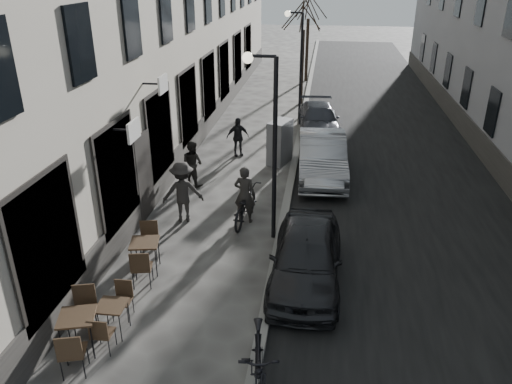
% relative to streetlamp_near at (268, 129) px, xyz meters
% --- Properties ---
extents(road, '(7.30, 60.00, 0.00)m').
position_rel_streetlamp_near_xyz_m(road, '(4.02, 10.00, -3.16)').
color(road, black).
rests_on(road, ground).
extents(kerb, '(0.25, 60.00, 0.12)m').
position_rel_streetlamp_near_xyz_m(kerb, '(0.37, 10.00, -3.10)').
color(kerb, slate).
rests_on(kerb, ground).
extents(streetlamp_near, '(0.90, 0.28, 5.09)m').
position_rel_streetlamp_near_xyz_m(streetlamp_near, '(0.00, 0.00, 0.00)').
color(streetlamp_near, black).
rests_on(streetlamp_near, ground).
extents(streetlamp_far, '(0.90, 0.28, 5.09)m').
position_rel_streetlamp_near_xyz_m(streetlamp_far, '(0.00, 12.00, 0.00)').
color(streetlamp_far, black).
rests_on(streetlamp_far, ground).
extents(tree_near, '(2.40, 2.40, 5.70)m').
position_rel_streetlamp_near_xyz_m(tree_near, '(0.07, 15.00, 1.50)').
color(tree_near, black).
rests_on(tree_near, ground).
extents(tree_far, '(2.40, 2.40, 5.70)m').
position_rel_streetlamp_near_xyz_m(tree_far, '(0.07, 21.00, 1.50)').
color(tree_far, black).
rests_on(tree_far, ground).
extents(bistro_set_a, '(0.90, 1.74, 0.99)m').
position_rel_streetlamp_near_xyz_m(bistro_set_a, '(-3.13, -5.05, -2.65)').
color(bistro_set_a, '#322316').
rests_on(bistro_set_a, ground).
extents(bistro_set_b, '(0.59, 1.43, 0.84)m').
position_rel_streetlamp_near_xyz_m(bistro_set_b, '(-2.68, -4.47, -2.73)').
color(bistro_set_b, '#322316').
rests_on(bistro_set_b, ground).
extents(bistro_set_c, '(0.80, 1.73, 0.99)m').
position_rel_streetlamp_near_xyz_m(bistro_set_c, '(-2.79, -2.14, -2.65)').
color(bistro_set_c, '#322316').
rests_on(bistro_set_c, ground).
extents(utility_cabinet, '(0.95, 1.25, 1.67)m').
position_rel_streetlamp_near_xyz_m(utility_cabinet, '(-0.22, 5.81, -2.32)').
color(utility_cabinet, slate).
rests_on(utility_cabinet, ground).
extents(bicycle, '(0.96, 2.12, 1.07)m').
position_rel_streetlamp_near_xyz_m(bicycle, '(-0.77, 0.84, -2.62)').
color(bicycle, black).
rests_on(bicycle, ground).
extents(cyclist_rider, '(0.69, 0.50, 1.76)m').
position_rel_streetlamp_near_xyz_m(cyclist_rider, '(-0.77, 0.84, -2.28)').
color(cyclist_rider, '#272422').
rests_on(cyclist_rider, ground).
extents(pedestrian_near, '(0.97, 0.90, 1.60)m').
position_rel_streetlamp_near_xyz_m(pedestrian_near, '(-2.99, 3.28, -2.36)').
color(pedestrian_near, black).
rests_on(pedestrian_near, ground).
extents(pedestrian_mid, '(1.35, 1.01, 1.86)m').
position_rel_streetlamp_near_xyz_m(pedestrian_mid, '(-2.59, 0.64, -2.23)').
color(pedestrian_mid, '#282623').
rests_on(pedestrian_mid, ground).
extents(pedestrian_far, '(0.99, 0.73, 1.56)m').
position_rel_streetlamp_near_xyz_m(pedestrian_far, '(-1.95, 6.38, -2.38)').
color(pedestrian_far, black).
rests_on(pedestrian_far, ground).
extents(car_near, '(1.73, 4.15, 1.40)m').
position_rel_streetlamp_near_xyz_m(car_near, '(1.17, -2.05, -2.46)').
color(car_near, black).
rests_on(car_near, ground).
extents(car_mid, '(1.89, 4.76, 1.54)m').
position_rel_streetlamp_near_xyz_m(car_mid, '(1.41, 4.64, -2.39)').
color(car_mid, '#92949A').
rests_on(car_mid, ground).
extents(car_far, '(2.17, 4.46, 1.25)m').
position_rel_streetlamp_near_xyz_m(car_far, '(1.17, 9.82, -2.54)').
color(car_far, '#31323A').
rests_on(car_far, ground).
extents(moped, '(0.98, 2.37, 1.38)m').
position_rel_streetlamp_near_xyz_m(moped, '(0.52, -5.76, -2.47)').
color(moped, black).
rests_on(moped, ground).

